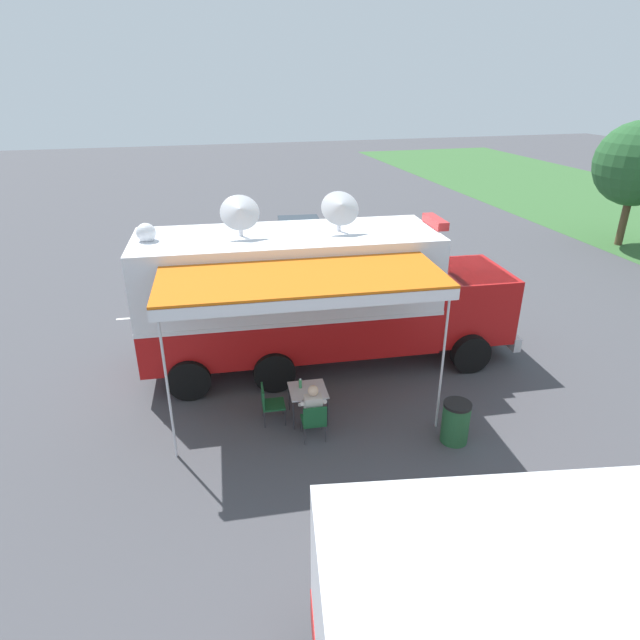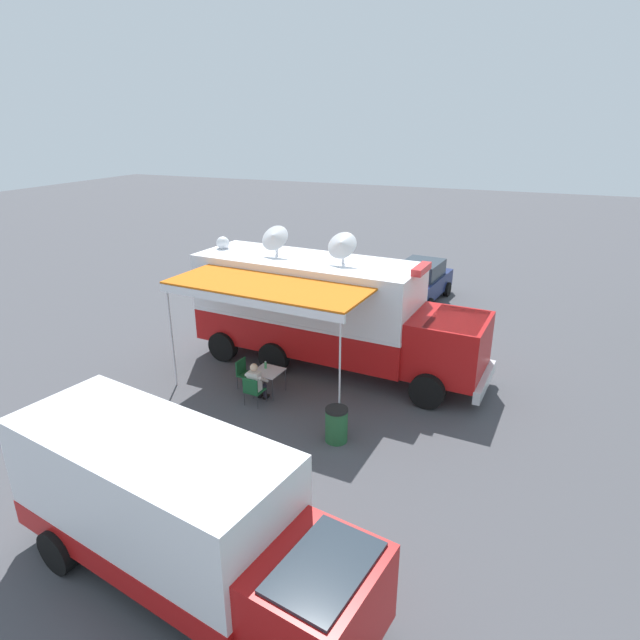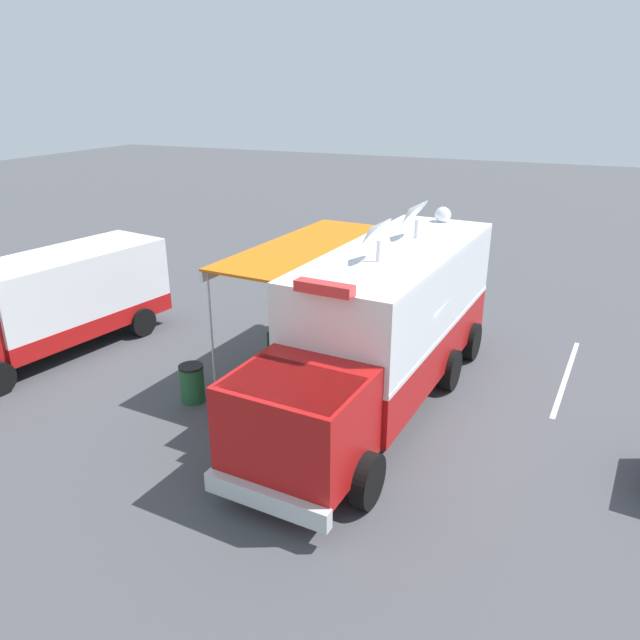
% 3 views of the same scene
% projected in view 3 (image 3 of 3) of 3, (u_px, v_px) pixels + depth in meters
% --- Properties ---
extents(ground_plane, '(100.00, 100.00, 0.00)m').
position_uv_depth(ground_plane, '(393.00, 386.00, 14.91)').
color(ground_plane, '#47474C').
extents(lot_stripe, '(0.48, 4.80, 0.01)m').
position_uv_depth(lot_stripe, '(566.00, 376.00, 15.41)').
color(lot_stripe, silver).
rests_on(lot_stripe, ground).
extents(command_truck, '(5.28, 9.65, 4.53)m').
position_uv_depth(command_truck, '(383.00, 322.00, 13.60)').
color(command_truck, '#B71414').
rests_on(command_truck, ground).
extents(folding_table, '(0.86, 0.86, 0.73)m').
position_uv_depth(folding_table, '(302.00, 343.00, 15.73)').
color(folding_table, silver).
rests_on(folding_table, ground).
extents(water_bottle, '(0.07, 0.07, 0.22)m').
position_uv_depth(water_bottle, '(309.00, 336.00, 15.74)').
color(water_bottle, '#3F9959').
rests_on(water_bottle, folding_table).
extents(folding_chair_at_table, '(0.51, 0.51, 0.87)m').
position_uv_depth(folding_chair_at_table, '(276.00, 342.00, 16.14)').
color(folding_chair_at_table, '#19562D').
rests_on(folding_chair_at_table, ground).
extents(folding_chair_beside_table, '(0.51, 0.51, 0.87)m').
position_uv_depth(folding_chair_beside_table, '(318.00, 337.00, 16.48)').
color(folding_chair_beside_table, '#19562D').
rests_on(folding_chair_beside_table, ground).
extents(seated_responder, '(0.68, 0.58, 1.25)m').
position_uv_depth(seated_responder, '(282.00, 339.00, 16.01)').
color(seated_responder, silver).
rests_on(seated_responder, ground).
extents(trash_bin, '(0.57, 0.57, 0.91)m').
position_uv_depth(trash_bin, '(192.00, 383.00, 14.05)').
color(trash_bin, '#235B33').
rests_on(trash_bin, ground).
extents(support_truck, '(3.24, 7.05, 2.70)m').
position_uv_depth(support_truck, '(56.00, 303.00, 16.45)').
color(support_truck, white).
rests_on(support_truck, ground).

